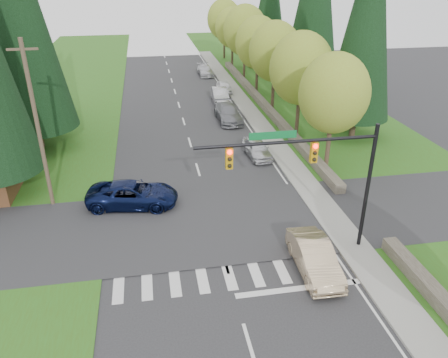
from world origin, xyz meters
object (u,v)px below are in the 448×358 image
object	(u,v)px
sedan_champagne	(314,257)
parked_car_d	(224,87)
suv_navy	(133,194)
parked_car_a	(257,149)
parked_car_e	(205,70)
parked_car_b	(228,113)
parked_car_c	(220,95)

from	to	relation	value
sedan_champagne	parked_car_d	distance (m)	33.06
sedan_champagne	suv_navy	xyz separation A→B (m)	(-8.67, 8.03, 0.00)
parked_car_a	parked_car_e	world-z (taller)	parked_car_a
parked_car_b	parked_car_c	bearing A→B (deg)	86.60
parked_car_a	parked_car_e	distance (m)	27.97
parked_car_a	parked_car_b	xyz separation A→B (m)	(-0.60, 8.80, 0.09)
parked_car_d	parked_car_e	xyz separation A→B (m)	(-0.94, 9.05, 0.01)
suv_navy	parked_car_a	distance (m)	11.16
parked_car_b	suv_navy	bearing A→B (deg)	-121.31
sedan_champagne	suv_navy	world-z (taller)	suv_navy
parked_car_c	parked_car_d	size ratio (longest dim) A/B	1.19
parked_car_d	sedan_champagne	bearing A→B (deg)	-90.79
sedan_champagne	parked_car_a	size ratio (longest dim) A/B	1.17
parked_car_a	parked_car_d	distance (m)	18.93
parked_car_a	parked_car_e	xyz separation A→B (m)	(-0.13, 27.97, -0.01)
parked_car_c	parked_car_e	size ratio (longest dim) A/B	0.99
parked_car_d	parked_car_e	distance (m)	9.10
suv_navy	sedan_champagne	bearing A→B (deg)	-123.68
sedan_champagne	parked_car_e	bearing A→B (deg)	90.67
sedan_champagne	parked_car_e	size ratio (longest dim) A/B	1.01
parked_car_c	parked_car_e	xyz separation A→B (m)	(0.17, 12.69, -0.08)
suv_navy	parked_car_b	distance (m)	17.27
parked_car_c	parked_car_d	xyz separation A→B (m)	(1.11, 3.64, -0.09)
suv_navy	parked_car_a	size ratio (longest dim) A/B	1.40
parked_car_a	parked_car_c	distance (m)	15.28
parked_car_b	parked_car_e	bearing A→B (deg)	87.76
parked_car_e	parked_car_b	bearing A→B (deg)	-92.53
sedan_champagne	parked_car_d	size ratio (longest dim) A/B	1.21
suv_navy	parked_car_d	distance (m)	26.98
parked_car_d	parked_car_e	bearing A→B (deg)	97.69
suv_navy	parked_car_a	world-z (taller)	suv_navy
suv_navy	parked_car_e	distance (m)	35.28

